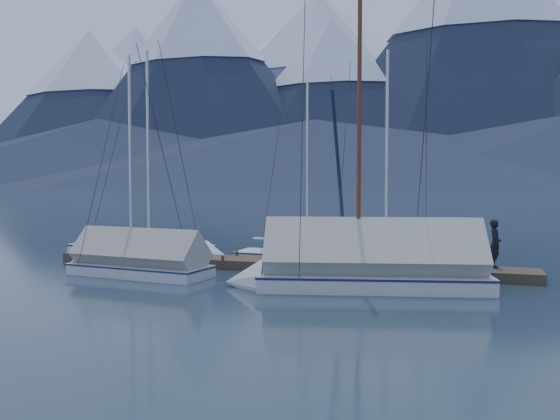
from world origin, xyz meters
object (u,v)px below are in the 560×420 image
object	(u,v)px
sailboat_open_mid	(317,259)
sailboat_covered_near	(353,271)
sailboat_open_right	(399,262)
sailboat_covered_far	(129,263)
sailboat_open_left	(159,252)
person	(495,244)

from	to	relation	value
sailboat_open_mid	sailboat_covered_near	distance (m)	5.63
sailboat_open_right	sailboat_covered_far	size ratio (longest dim) A/B	1.09
sailboat_open_left	sailboat_open_mid	xyz separation A→B (m)	(6.98, 0.22, -0.03)
sailboat_open_mid	person	bearing A→B (deg)	-14.52
sailboat_covered_near	sailboat_covered_far	size ratio (longest dim) A/B	1.25
sailboat_open_left	sailboat_open_mid	distance (m)	6.99
sailboat_open_left	sailboat_open_mid	bearing A→B (deg)	1.84
sailboat_open_mid	sailboat_covered_near	bearing A→B (deg)	-64.69
sailboat_open_right	sailboat_covered_near	xyz separation A→B (m)	(-0.84, -4.95, 0.36)
sailboat_open_mid	sailboat_covered_far	xyz separation A→B (m)	(-5.50, -5.00, 0.27)
sailboat_open_left	sailboat_covered_far	xyz separation A→B (m)	(1.49, -4.78, 0.24)
sailboat_covered_near	person	distance (m)	5.44
person	sailboat_covered_far	bearing A→B (deg)	96.48
sailboat_open_left	sailboat_covered_near	world-z (taller)	sailboat_covered_near
sailboat_open_left	sailboat_open_right	world-z (taller)	sailboat_open_left
sailboat_open_right	sailboat_covered_near	size ratio (longest dim) A/B	0.87
sailboat_covered_far	sailboat_covered_near	bearing A→B (deg)	-0.56
sailboat_open_left	person	bearing A→B (deg)	-6.26
sailboat_open_mid	sailboat_covered_far	bearing A→B (deg)	-137.70
sailboat_open_mid	sailboat_covered_near	size ratio (longest dim) A/B	0.76
sailboat_open_mid	person	distance (m)	6.93
sailboat_open_left	sailboat_covered_near	size ratio (longest dim) A/B	0.93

